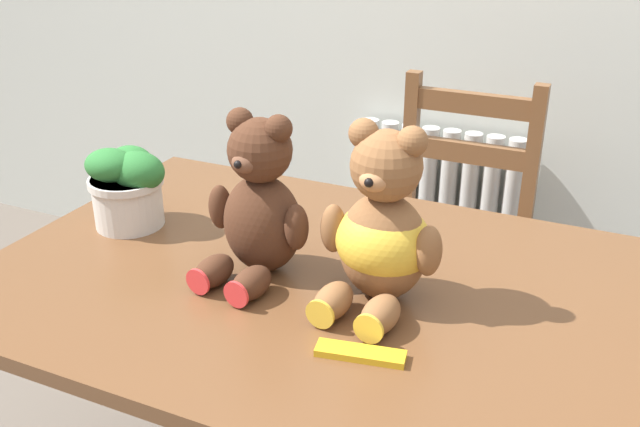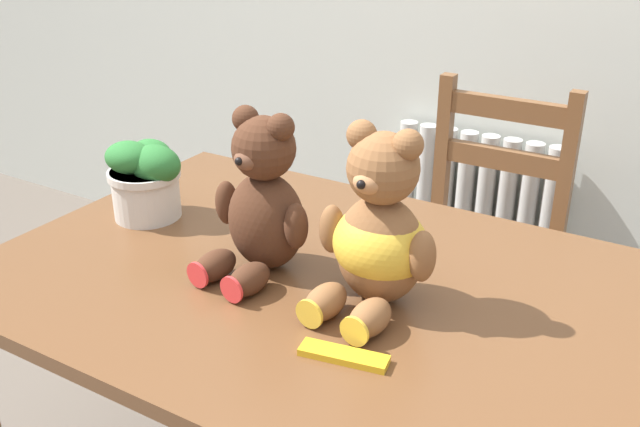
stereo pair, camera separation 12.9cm
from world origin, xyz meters
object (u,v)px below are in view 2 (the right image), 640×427
(wooden_chair_behind, at_px, (478,260))
(teddy_bear_right, at_px, (378,235))
(teddy_bear_left, at_px, (262,204))
(chocolate_bar, at_px, (344,356))
(potted_plant, at_px, (146,177))

(wooden_chair_behind, bearing_deg, teddy_bear_right, 94.03)
(teddy_bear_left, distance_m, chocolate_bar, 0.36)
(potted_plant, distance_m, chocolate_bar, 0.69)
(teddy_bear_right, bearing_deg, teddy_bear_left, 4.87)
(teddy_bear_right, height_order, potted_plant, teddy_bear_right)
(teddy_bear_left, relative_size, potted_plant, 1.78)
(wooden_chair_behind, height_order, teddy_bear_left, teddy_bear_left)
(teddy_bear_right, bearing_deg, potted_plant, -1.54)
(wooden_chair_behind, height_order, chocolate_bar, wooden_chair_behind)
(wooden_chair_behind, xyz_separation_m, teddy_bear_right, (0.05, -0.78, 0.43))
(chocolate_bar, bearing_deg, teddy_bear_left, 147.18)
(teddy_bear_right, distance_m, potted_plant, 0.60)
(teddy_bear_right, relative_size, potted_plant, 1.84)
(teddy_bear_right, bearing_deg, wooden_chair_behind, -81.86)
(teddy_bear_left, relative_size, chocolate_bar, 2.20)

